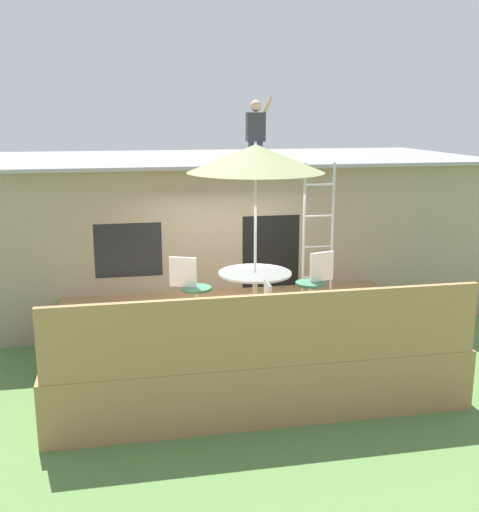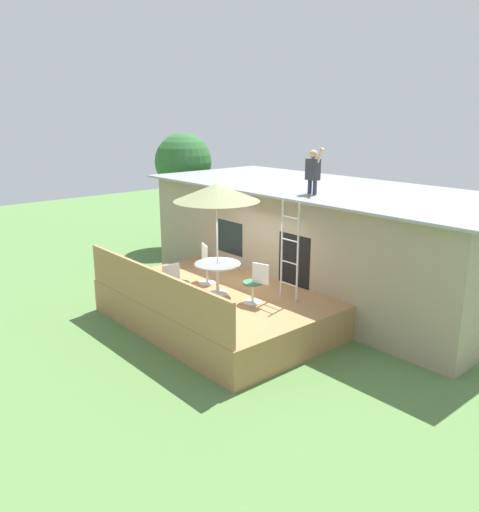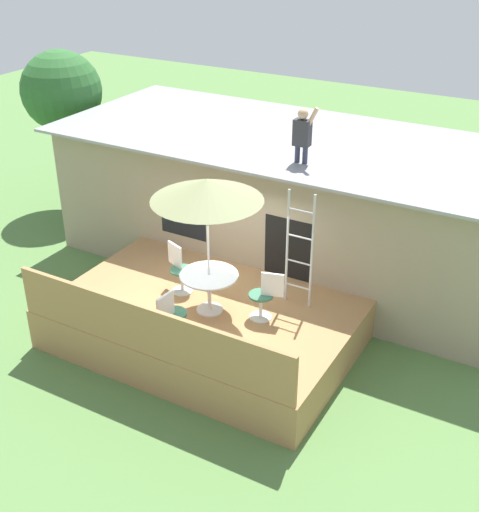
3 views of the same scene
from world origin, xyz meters
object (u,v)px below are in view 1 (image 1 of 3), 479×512
at_px(step_ladder, 318,231).
at_px(patio_chair_left, 192,289).
at_px(patio_table, 255,283).
at_px(person_figure, 256,126).
at_px(patio_chair_near, 266,315).
at_px(patio_chair_right, 314,283).
at_px(patio_umbrella, 256,159).

bearing_deg(step_ladder, patio_chair_left, -162.60).
relative_size(patio_table, step_ladder, 0.47).
xyz_separation_m(step_ladder, person_figure, (-0.70, 1.47, 1.63)).
distance_m(person_figure, patio_chair_left, 3.44).
relative_size(patio_chair_left, patio_chair_near, 1.00).
distance_m(patio_chair_right, patio_chair_near, 1.70).
bearing_deg(patio_umbrella, patio_table, -90.00).
distance_m(step_ladder, person_figure, 2.31).
distance_m(step_ladder, patio_chair_near, 2.55).
distance_m(step_ladder, patio_chair_left, 2.32).
xyz_separation_m(patio_table, patio_chair_near, (-0.09, -1.05, -0.13)).
bearing_deg(patio_chair_left, patio_chair_near, -39.44).
bearing_deg(person_figure, patio_chair_near, -100.53).
height_order(step_ladder, patio_chair_right, step_ladder).
bearing_deg(patio_table, patio_chair_right, 15.62).
distance_m(patio_umbrella, person_figure, 2.57).
bearing_deg(person_figure, step_ladder, -64.74).
bearing_deg(patio_chair_right, patio_table, -0.00).
bearing_deg(patio_table, step_ladder, 38.67).
bearing_deg(step_ladder, patio_umbrella, -141.33).
xyz_separation_m(step_ladder, patio_chair_near, (-1.35, -2.06, -0.64)).
distance_m(patio_chair_left, patio_chair_right, 1.85).
relative_size(person_figure, patio_chair_right, 1.21).
xyz_separation_m(patio_umbrella, step_ladder, (1.26, 1.01, -1.25)).
distance_m(step_ladder, patio_chair_right, 1.02).
height_order(patio_umbrella, patio_chair_right, patio_umbrella).
relative_size(patio_table, patio_chair_near, 1.13).
bearing_deg(step_ladder, patio_chair_near, -123.27).
height_order(patio_umbrella, patio_chair_near, patio_umbrella).
height_order(patio_table, patio_chair_left, patio_chair_left).
height_order(step_ladder, patio_chair_near, step_ladder).
distance_m(patio_table, person_figure, 3.33).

